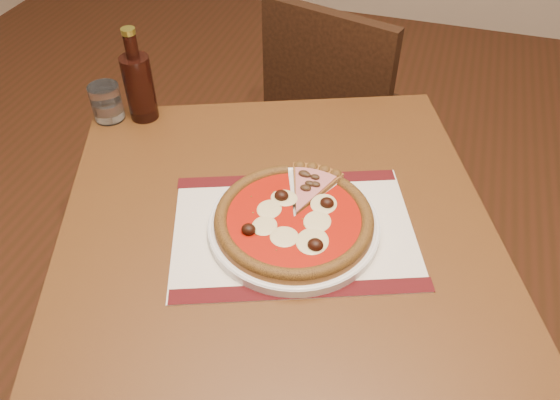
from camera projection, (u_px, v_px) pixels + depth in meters
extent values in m
cube|color=brown|center=(277.00, 226.00, 1.04)|extent=(1.04, 1.04, 0.04)
cylinder|color=brown|center=(144.00, 237.00, 1.53)|extent=(0.05, 0.05, 0.71)
cylinder|color=brown|center=(389.00, 223.00, 1.57)|extent=(0.05, 0.05, 0.71)
cube|color=black|center=(348.00, 119.00, 1.84)|extent=(0.50, 0.50, 0.04)
cylinder|color=black|center=(406.00, 160.00, 2.03)|extent=(0.03, 0.03, 0.40)
cylinder|color=black|center=(325.00, 129.00, 2.17)|extent=(0.03, 0.03, 0.40)
cylinder|color=black|center=(364.00, 215.00, 1.82)|extent=(0.03, 0.03, 0.40)
cylinder|color=black|center=(277.00, 177.00, 1.95)|extent=(0.03, 0.03, 0.40)
cube|color=black|center=(325.00, 83.00, 1.57)|extent=(0.40, 0.15, 0.43)
cube|color=silver|center=(294.00, 230.00, 1.00)|extent=(0.52, 0.45, 0.00)
cylinder|color=white|center=(294.00, 226.00, 0.99)|extent=(0.31, 0.31, 0.02)
cylinder|color=#8E5D22|center=(294.00, 220.00, 0.98)|extent=(0.29, 0.29, 0.01)
torus|color=brown|center=(294.00, 218.00, 0.98)|extent=(0.29, 0.29, 0.02)
cylinder|color=#A01007|center=(294.00, 217.00, 0.98)|extent=(0.24, 0.24, 0.00)
ellipsoid|color=beige|center=(285.00, 198.00, 1.01)|extent=(0.05, 0.04, 0.01)
ellipsoid|color=beige|center=(254.00, 203.00, 1.00)|extent=(0.05, 0.04, 0.01)
ellipsoid|color=beige|center=(268.00, 223.00, 0.96)|extent=(0.05, 0.04, 0.01)
ellipsoid|color=beige|center=(279.00, 247.00, 0.92)|extent=(0.05, 0.04, 0.01)
ellipsoid|color=beige|center=(308.00, 234.00, 0.94)|extent=(0.05, 0.04, 0.01)
ellipsoid|color=beige|center=(338.00, 224.00, 0.96)|extent=(0.05, 0.04, 0.01)
ellipsoid|color=beige|center=(317.00, 206.00, 0.99)|extent=(0.05, 0.04, 0.01)
ellipsoid|color=black|center=(280.00, 190.00, 1.01)|extent=(0.03, 0.02, 0.02)
ellipsoid|color=black|center=(247.00, 226.00, 0.94)|extent=(0.03, 0.02, 0.02)
ellipsoid|color=black|center=(310.00, 233.00, 0.93)|extent=(0.03, 0.02, 0.02)
ellipsoid|color=black|center=(338.00, 195.00, 1.00)|extent=(0.03, 0.02, 0.02)
ellipsoid|color=#362313|center=(310.00, 195.00, 1.01)|extent=(0.02, 0.01, 0.01)
ellipsoid|color=#362313|center=(317.00, 181.00, 1.04)|extent=(0.02, 0.01, 0.01)
ellipsoid|color=#362313|center=(306.00, 193.00, 1.02)|extent=(0.02, 0.01, 0.01)
ellipsoid|color=#362313|center=(309.00, 179.00, 1.05)|extent=(0.02, 0.01, 0.01)
ellipsoid|color=#362313|center=(301.00, 192.00, 1.02)|extent=(0.02, 0.01, 0.01)
ellipsoid|color=#362313|center=(301.00, 178.00, 1.05)|extent=(0.02, 0.01, 0.01)
cylinder|color=white|center=(107.00, 102.00, 1.24)|extent=(0.07, 0.07, 0.08)
cylinder|color=black|center=(140.00, 88.00, 1.22)|extent=(0.06, 0.06, 0.15)
cylinder|color=black|center=(131.00, 48.00, 1.15)|extent=(0.03, 0.03, 0.06)
cylinder|color=olive|center=(128.00, 31.00, 1.12)|extent=(0.03, 0.03, 0.01)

